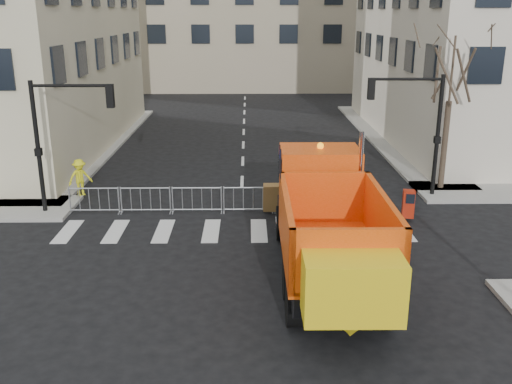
{
  "coord_description": "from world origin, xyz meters",
  "views": [
    {
      "loc": [
        0.32,
        -14.58,
        7.91
      ],
      "look_at": [
        0.55,
        2.5,
        2.48
      ],
      "focal_mm": 40.0,
      "sensor_mm": 36.0,
      "label": 1
    }
  ],
  "objects_px": {
    "cop_b": "(318,196)",
    "worker": "(80,177)",
    "cop_c": "(342,195)",
    "cop_a": "(320,197)",
    "plow_truck": "(328,221)",
    "newspaper_box": "(408,204)"
  },
  "relations": [
    {
      "from": "cop_b",
      "to": "worker",
      "type": "xyz_separation_m",
      "value": [
        -10.18,
        2.51,
        0.08
      ]
    },
    {
      "from": "cop_b",
      "to": "cop_c",
      "type": "relative_size",
      "value": 0.99
    },
    {
      "from": "plow_truck",
      "to": "cop_a",
      "type": "bearing_deg",
      "value": -4.51
    },
    {
      "from": "cop_b",
      "to": "cop_c",
      "type": "bearing_deg",
      "value": 177.83
    },
    {
      "from": "plow_truck",
      "to": "cop_a",
      "type": "xyz_separation_m",
      "value": [
        0.47,
        5.58,
        -1.08
      ]
    },
    {
      "from": "cop_a",
      "to": "cop_c",
      "type": "xyz_separation_m",
      "value": [
        0.89,
        0.0,
        0.06
      ]
    },
    {
      "from": "cop_c",
      "to": "newspaper_box",
      "type": "bearing_deg",
      "value": 94.34
    },
    {
      "from": "cop_b",
      "to": "cop_a",
      "type": "bearing_deg",
      "value": 177.83
    },
    {
      "from": "cop_a",
      "to": "cop_b",
      "type": "distance_m",
      "value": 0.08
    },
    {
      "from": "plow_truck",
      "to": "cop_b",
      "type": "bearing_deg",
      "value": -3.91
    },
    {
      "from": "cop_b",
      "to": "worker",
      "type": "height_order",
      "value": "worker"
    },
    {
      "from": "cop_c",
      "to": "worker",
      "type": "relative_size",
      "value": 1.1
    },
    {
      "from": "cop_a",
      "to": "worker",
      "type": "distance_m",
      "value": 10.54
    },
    {
      "from": "plow_truck",
      "to": "cop_b",
      "type": "relative_size",
      "value": 6.3
    },
    {
      "from": "plow_truck",
      "to": "worker",
      "type": "relative_size",
      "value": 6.82
    },
    {
      "from": "plow_truck",
      "to": "newspaper_box",
      "type": "distance_m",
      "value": 6.52
    },
    {
      "from": "plow_truck",
      "to": "cop_a",
      "type": "height_order",
      "value": "plow_truck"
    },
    {
      "from": "cop_c",
      "to": "worker",
      "type": "xyz_separation_m",
      "value": [
        -11.13,
        2.51,
        0.07
      ]
    },
    {
      "from": "cop_a",
      "to": "cop_c",
      "type": "bearing_deg",
      "value": 145.82
    },
    {
      "from": "cop_c",
      "to": "newspaper_box",
      "type": "relative_size",
      "value": 1.63
    },
    {
      "from": "cop_c",
      "to": "worker",
      "type": "height_order",
      "value": "cop_c"
    },
    {
      "from": "cop_a",
      "to": "newspaper_box",
      "type": "relative_size",
      "value": 1.52
    }
  ]
}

